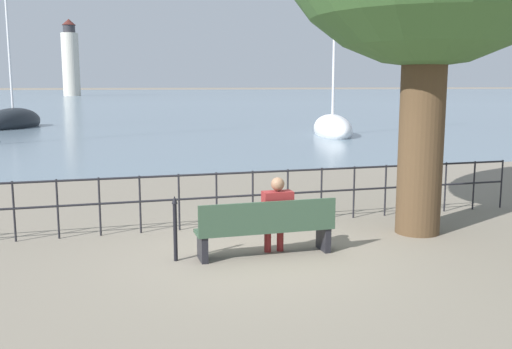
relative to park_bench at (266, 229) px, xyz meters
name	(u,v)px	position (x,y,z in m)	size (l,w,h in m)	color
ground_plane	(265,255)	(0.00, 0.07, -0.45)	(1000.00, 1000.00, 0.00)	gray
harbor_water	(99,94)	(0.00, 158.25, -0.44)	(600.00, 300.00, 0.01)	slate
park_bench	(266,229)	(0.00, 0.00, 0.00)	(2.19, 0.45, 0.90)	#334C38
seated_person_left	(277,212)	(0.20, 0.08, 0.23)	(0.47, 0.35, 1.24)	maroon
promenade_railing	(235,190)	(0.00, 2.00, 0.25)	(12.00, 0.04, 1.05)	black
closed_umbrella	(175,225)	(-1.39, 0.16, 0.12)	(0.09, 0.09, 1.01)	black
sailboat_1	(14,121)	(-7.17, 30.22, -0.05)	(4.09, 5.81, 10.34)	black
sailboat_3	(332,128)	(9.79, 19.71, -0.06)	(2.78, 5.48, 11.11)	white
harbor_lighthouse	(71,60)	(-6.52, 137.53, 7.96)	(4.02, 4.02, 18.07)	beige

